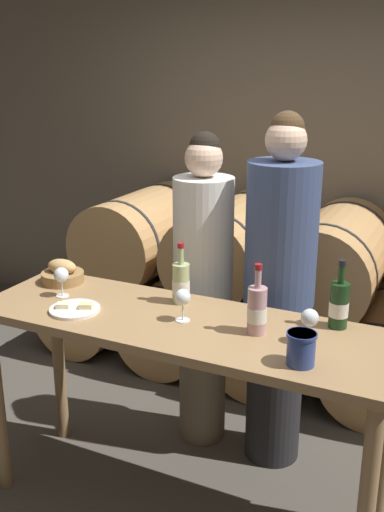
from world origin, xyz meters
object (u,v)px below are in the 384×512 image
person_right (279,294)px  wine_glass_far_left (61,276)px  wine_bottle_rose (257,310)px  blue_crock (301,347)px  bread_basket (63,274)px  person_left (203,290)px  cheese_plate (75,309)px  wine_glass_left (183,298)px  tasting_table (180,351)px  wine_glass_center (310,319)px  wine_bottle_white (181,283)px  wine_bottle_red (339,305)px

person_right → wine_glass_far_left: bearing=-146.7°
wine_bottle_rose → blue_crock: size_ratio=2.35×
bread_basket → wine_glass_far_left: 0.20m
person_left → wine_glass_far_left: (-0.46, -0.57, 0.19)m
cheese_plate → wine_glass_left: (0.47, 0.11, 0.09)m
blue_crock → bread_basket: bearing=165.9°
wine_bottle_rose → tasting_table: bearing=-176.8°
person_left → person_right: 0.41m
wine_glass_far_left → person_left: bearing=51.1°
wine_glass_far_left → wine_glass_center: same height
person_left → person_right: person_right is taller
person_left → bread_basket: bearing=-144.1°
wine_bottle_rose → wine_bottle_white: bearing=159.2°
person_left → wine_glass_center: size_ratio=11.90×
tasting_table → cheese_plate: bearing=-166.6°
person_right → wine_glass_left: bearing=-112.6°
wine_bottle_rose → wine_glass_center: bearing=0.4°
person_right → blue_crock: 0.81m
wine_bottle_red → blue_crock: wine_bottle_red is taller
person_left → wine_glass_far_left: person_left is taller
tasting_table → wine_bottle_rose: (0.33, 0.02, 0.24)m
wine_bottle_red → wine_bottle_white: bearing=-176.7°
wine_bottle_red → wine_glass_center: 0.21m
cheese_plate → wine_glass_center: bearing=7.3°
wine_bottle_white → wine_glass_left: (0.10, -0.17, 0.01)m
wine_bottle_red → bread_basket: size_ratio=1.39×
person_left → wine_bottle_red: 0.87m
person_left → wine_glass_left: bearing=-73.8°
bread_basket → wine_glass_far_left: size_ratio=1.48×
person_right → blue_crock: (0.31, -0.74, 0.11)m
blue_crock → wine_glass_left: bearing=163.4°
wine_glass_left → wine_glass_center: (0.53, 0.02, 0.00)m
wine_bottle_red → tasting_table: bearing=-160.6°
blue_crock → person_right: bearing=112.9°
wine_bottle_white → wine_bottle_red: bearing=3.3°
bread_basket → wine_glass_center: (1.27, -0.14, 0.06)m
blue_crock → cheese_plate: 1.03m
person_left → blue_crock: size_ratio=13.52×
wine_bottle_red → wine_glass_center: wine_bottle_red is taller
bread_basket → person_left: bearing=35.9°
cheese_plate → wine_glass_far_left: (-0.15, 0.12, 0.09)m
wine_bottle_white → bread_basket: wine_bottle_white is taller
person_left → wine_glass_center: 0.91m
wine_bottle_rose → wine_glass_left: size_ratio=2.07×
wine_bottle_white → cheese_plate: wine_bottle_white is taller
wine_bottle_white → wine_glass_left: 0.20m
wine_bottle_red → cheese_plate: 1.13m
cheese_plate → wine_glass_left: size_ratio=1.57×
tasting_table → person_right: bearing=66.4°
cheese_plate → person_left: bearing=66.1°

